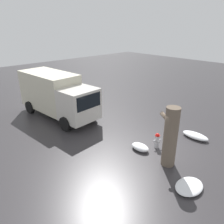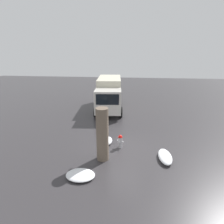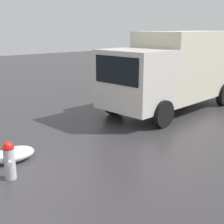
{
  "view_description": "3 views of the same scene",
  "coord_description": "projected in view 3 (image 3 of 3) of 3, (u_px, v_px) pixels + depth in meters",
  "views": [
    {
      "loc": [
        -5.77,
        8.72,
        6.2
      ],
      "look_at": [
        3.11,
        0.37,
        1.23
      ],
      "focal_mm": 35.0,
      "sensor_mm": 36.0,
      "label": 1
    },
    {
      "loc": [
        -9.24,
        -0.5,
        5.48
      ],
      "look_at": [
        3.6,
        0.88,
        0.99
      ],
      "focal_mm": 28.0,
      "sensor_mm": 36.0,
      "label": 2
    },
    {
      "loc": [
        -2.28,
        -6.08,
        3.14
      ],
      "look_at": [
        3.5,
        0.77,
        0.71
      ],
      "focal_mm": 50.0,
      "sensor_mm": 36.0,
      "label": 3
    }
  ],
  "objects": [
    {
      "name": "delivery_truck",
      "position": [
        177.0,
        68.0,
        12.13
      ],
      "size": [
        6.63,
        2.9,
        3.01
      ],
      "rotation": [
        0.0,
        0.0,
        1.65
      ],
      "color": "beige",
      "rests_on": "ground_plane"
    },
    {
      "name": "fire_hydrant",
      "position": [
        9.0,
        160.0,
        6.61
      ],
      "size": [
        0.35,
        0.44,
        0.84
      ],
      "rotation": [
        0.0,
        0.0,
        2.75
      ],
      "color": "#B7B7BC",
      "rests_on": "ground_plane"
    },
    {
      "name": "snow_pile_by_tree",
      "position": [
        14.0,
        154.0,
        7.58
      ],
      "size": [
        1.03,
        0.63,
        0.33
      ],
      "color": "white",
      "rests_on": "ground_plane"
    },
    {
      "name": "ground_plane",
      "position": [
        11.0,
        178.0,
        6.72
      ],
      "size": [
        60.0,
        60.0,
        0.0
      ],
      "primitive_type": "plane",
      "color": "#333033"
    }
  ]
}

